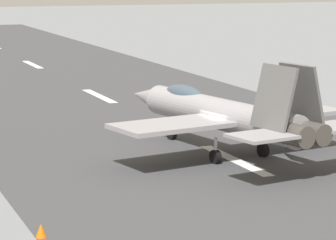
# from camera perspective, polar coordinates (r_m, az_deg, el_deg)

# --- Properties ---
(ground_plane) EXTENTS (400.00, 400.00, 0.00)m
(ground_plane) POSITION_cam_1_polar(r_m,az_deg,el_deg) (47.52, 3.92, -2.43)
(ground_plane) COLOR slate
(runway_strip) EXTENTS (240.00, 26.00, 0.02)m
(runway_strip) POSITION_cam_1_polar(r_m,az_deg,el_deg) (47.50, 3.93, -2.43)
(runway_strip) COLOR #3E3F41
(runway_strip) RESTS_ON ground
(fighter_jet) EXTENTS (17.95, 14.15, 5.54)m
(fighter_jet) POSITION_cam_1_polar(r_m,az_deg,el_deg) (47.58, 3.54, 0.47)
(fighter_jet) COLOR #959296
(fighter_jet) RESTS_ON ground
(marker_cone_near) EXTENTS (0.44, 0.44, 0.55)m
(marker_cone_near) POSITION_cam_1_polar(r_m,az_deg,el_deg) (33.62, -8.39, -7.25)
(marker_cone_near) COLOR orange
(marker_cone_near) RESTS_ON ground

